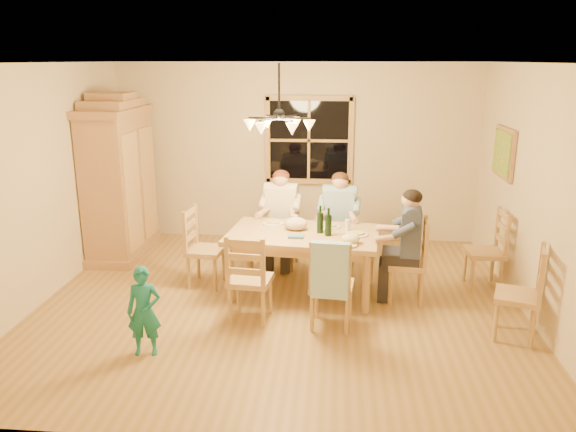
# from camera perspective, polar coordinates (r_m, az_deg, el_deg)

# --- Properties ---
(floor) EXTENTS (5.50, 5.50, 0.00)m
(floor) POSITION_cam_1_polar(r_m,az_deg,el_deg) (6.62, -0.82, -8.74)
(floor) COLOR olive
(floor) RESTS_ON ground
(ceiling) EXTENTS (5.50, 5.00, 0.02)m
(ceiling) POSITION_cam_1_polar(r_m,az_deg,el_deg) (6.03, -0.92, 15.31)
(ceiling) COLOR white
(ceiling) RESTS_ON wall_back
(wall_back) EXTENTS (5.50, 0.02, 2.70)m
(wall_back) POSITION_cam_1_polar(r_m,az_deg,el_deg) (8.64, 0.80, 6.42)
(wall_back) COLOR beige
(wall_back) RESTS_ON floor
(wall_left) EXTENTS (0.02, 5.00, 2.70)m
(wall_left) POSITION_cam_1_polar(r_m,az_deg,el_deg) (7.02, -23.85, 2.91)
(wall_left) COLOR beige
(wall_left) RESTS_ON floor
(wall_right) EXTENTS (0.02, 5.00, 2.70)m
(wall_right) POSITION_cam_1_polar(r_m,az_deg,el_deg) (6.52, 23.95, 2.02)
(wall_right) COLOR beige
(wall_right) RESTS_ON floor
(window) EXTENTS (1.30, 0.06, 1.30)m
(window) POSITION_cam_1_polar(r_m,az_deg,el_deg) (8.56, 2.14, 7.68)
(window) COLOR black
(window) RESTS_ON wall_back
(painting) EXTENTS (0.06, 0.78, 0.64)m
(painting) POSITION_cam_1_polar(r_m,az_deg,el_deg) (7.59, 21.06, 6.01)
(painting) COLOR olive
(painting) RESTS_ON wall_right
(chandelier) EXTENTS (0.77, 0.68, 0.71)m
(chandelier) POSITION_cam_1_polar(r_m,az_deg,el_deg) (6.07, -0.90, 9.42)
(chandelier) COLOR black
(chandelier) RESTS_ON ceiling
(armoire) EXTENTS (0.66, 1.40, 2.30)m
(armoire) POSITION_cam_1_polar(r_m,az_deg,el_deg) (8.27, -16.75, 3.26)
(armoire) COLOR olive
(armoire) RESTS_ON floor
(dining_table) EXTENTS (1.86, 1.25, 0.76)m
(dining_table) POSITION_cam_1_polar(r_m,az_deg,el_deg) (6.67, 1.56, -2.51)
(dining_table) COLOR #A58149
(dining_table) RESTS_ON floor
(chair_far_left) EXTENTS (0.48, 0.46, 0.99)m
(chair_far_left) POSITION_cam_1_polar(r_m,az_deg,el_deg) (7.63, -0.71, -2.95)
(chair_far_left) COLOR #A07C46
(chair_far_left) RESTS_ON floor
(chair_far_right) EXTENTS (0.48, 0.46, 0.99)m
(chair_far_right) POSITION_cam_1_polar(r_m,az_deg,el_deg) (7.52, 5.14, -3.29)
(chair_far_right) COLOR #A07C46
(chair_far_right) RESTS_ON floor
(chair_near_left) EXTENTS (0.48, 0.46, 0.99)m
(chair_near_left) POSITION_cam_1_polar(r_m,az_deg,el_deg) (6.12, -3.85, -7.81)
(chair_near_left) COLOR #A07C46
(chair_near_left) RESTS_ON floor
(chair_near_right) EXTENTS (0.48, 0.46, 0.99)m
(chair_near_right) POSITION_cam_1_polar(r_m,az_deg,el_deg) (5.97, 4.43, -8.44)
(chair_near_right) COLOR #A07C46
(chair_near_right) RESTS_ON floor
(chair_end_left) EXTENTS (0.46, 0.48, 0.99)m
(chair_end_left) POSITION_cam_1_polar(r_m,az_deg,el_deg) (7.07, -8.30, -4.64)
(chair_end_left) COLOR #A07C46
(chair_end_left) RESTS_ON floor
(chair_end_right) EXTENTS (0.46, 0.48, 0.99)m
(chair_end_right) POSITION_cam_1_polar(r_m,az_deg,el_deg) (6.71, 11.92, -5.95)
(chair_end_right) COLOR #A07C46
(chair_end_right) RESTS_ON floor
(adult_woman) EXTENTS (0.42, 0.46, 0.87)m
(adult_woman) POSITION_cam_1_polar(r_m,az_deg,el_deg) (7.47, -0.72, 0.97)
(adult_woman) COLOR beige
(adult_woman) RESTS_ON floor
(adult_plaid_man) EXTENTS (0.42, 0.46, 0.87)m
(adult_plaid_man) POSITION_cam_1_polar(r_m,az_deg,el_deg) (7.36, 5.24, 0.67)
(adult_plaid_man) COLOR #306285
(adult_plaid_man) RESTS_ON floor
(adult_slate_man) EXTENTS (0.46, 0.42, 0.87)m
(adult_slate_man) POSITION_cam_1_polar(r_m,az_deg,el_deg) (6.54, 12.19, -1.56)
(adult_slate_man) COLOR #3E4663
(adult_slate_man) RESTS_ON floor
(towel) EXTENTS (0.39, 0.14, 0.58)m
(towel) POSITION_cam_1_polar(r_m,az_deg,el_deg) (5.64, 4.29, -5.53)
(towel) COLOR #97BFCD
(towel) RESTS_ON chair_near_right
(wine_bottle_a) EXTENTS (0.08, 0.08, 0.33)m
(wine_bottle_a) POSITION_cam_1_polar(r_m,az_deg,el_deg) (6.58, 3.29, -0.34)
(wine_bottle_a) COLOR black
(wine_bottle_a) RESTS_ON dining_table
(wine_bottle_b) EXTENTS (0.08, 0.08, 0.33)m
(wine_bottle_b) POSITION_cam_1_polar(r_m,az_deg,el_deg) (6.48, 4.13, -0.61)
(wine_bottle_b) COLOR black
(wine_bottle_b) RESTS_ON dining_table
(plate_woman) EXTENTS (0.26, 0.26, 0.02)m
(plate_woman) POSITION_cam_1_polar(r_m,az_deg,el_deg) (6.97, -1.51, -0.74)
(plate_woman) COLOR white
(plate_woman) RESTS_ON dining_table
(plate_plaid) EXTENTS (0.26, 0.26, 0.02)m
(plate_plaid) POSITION_cam_1_polar(r_m,az_deg,el_deg) (6.85, 4.20, -1.08)
(plate_plaid) COLOR white
(plate_plaid) RESTS_ON dining_table
(plate_slate) EXTENTS (0.26, 0.26, 0.02)m
(plate_slate) POSITION_cam_1_polar(r_m,az_deg,el_deg) (6.58, 6.99, -1.87)
(plate_slate) COLOR white
(plate_slate) RESTS_ON dining_table
(wine_glass_a) EXTENTS (0.06, 0.06, 0.14)m
(wine_glass_a) POSITION_cam_1_polar(r_m,az_deg,el_deg) (6.85, 0.78, -0.50)
(wine_glass_a) COLOR silver
(wine_glass_a) RESTS_ON dining_table
(wine_glass_b) EXTENTS (0.06, 0.06, 0.14)m
(wine_glass_b) POSITION_cam_1_polar(r_m,az_deg,el_deg) (6.71, 6.06, -0.93)
(wine_glass_b) COLOR silver
(wine_glass_b) RESTS_ON dining_table
(cap) EXTENTS (0.20, 0.20, 0.11)m
(cap) POSITION_cam_1_polar(r_m,az_deg,el_deg) (6.27, 6.40, -2.29)
(cap) COLOR #CBBD87
(cap) RESTS_ON dining_table
(napkin) EXTENTS (0.19, 0.16, 0.03)m
(napkin) POSITION_cam_1_polar(r_m,az_deg,el_deg) (6.45, 0.83, -2.05)
(napkin) COLOR slate
(napkin) RESTS_ON dining_table
(cloth_bundle) EXTENTS (0.28, 0.22, 0.15)m
(cloth_bundle) POSITION_cam_1_polar(r_m,az_deg,el_deg) (6.71, 0.79, -0.78)
(cloth_bundle) COLOR tan
(cloth_bundle) RESTS_ON dining_table
(child) EXTENTS (0.35, 0.25, 0.88)m
(child) POSITION_cam_1_polar(r_m,az_deg,el_deg) (5.54, -14.41, -9.36)
(child) COLOR #197272
(child) RESTS_ON floor
(chair_spare_front) EXTENTS (0.53, 0.55, 0.99)m
(chair_spare_front) POSITION_cam_1_polar(r_m,az_deg,el_deg) (6.16, 22.10, -8.82)
(chair_spare_front) COLOR #A07C46
(chair_spare_front) RESTS_ON floor
(chair_spare_back) EXTENTS (0.43, 0.45, 0.99)m
(chair_spare_back) POSITION_cam_1_polar(r_m,az_deg,el_deg) (7.34, 19.20, -4.63)
(chair_spare_back) COLOR #A07C46
(chair_spare_back) RESTS_ON floor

